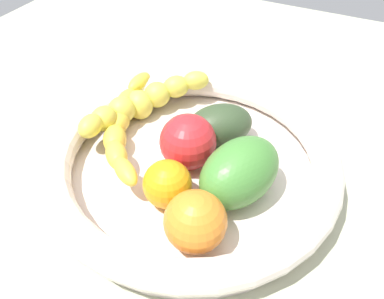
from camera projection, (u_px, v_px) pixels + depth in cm
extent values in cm
cube|color=#AAAE92|center=(192.00, 184.00, 52.16)|extent=(120.00, 120.00, 3.00)
cylinder|color=silver|center=(192.00, 171.00, 50.61)|extent=(34.07, 34.07, 1.61)
torus|color=silver|center=(192.00, 157.00, 48.87)|extent=(36.58, 36.58, 3.59)
ellipsoid|color=yellow|center=(139.00, 82.00, 58.39)|extent=(2.31, 4.94, 2.13)
ellipsoid|color=yellow|center=(127.00, 100.00, 56.23)|extent=(3.36, 5.22, 2.58)
ellipsoid|color=yellow|center=(119.00, 121.00, 53.90)|extent=(4.60, 5.63, 3.04)
ellipsoid|color=yellow|center=(115.00, 139.00, 51.02)|extent=(5.20, 5.73, 3.04)
ellipsoid|color=yellow|center=(117.00, 155.00, 47.71)|extent=(5.26, 5.27, 2.58)
ellipsoid|color=yellow|center=(125.00, 171.00, 44.59)|extent=(5.23, 4.45, 2.13)
ellipsoid|color=#DDD346|center=(196.00, 80.00, 57.92)|extent=(4.74, 4.48, 2.76)
ellipsoid|color=#DDD346|center=(176.00, 87.00, 57.80)|extent=(5.03, 5.03, 3.26)
ellipsoid|color=#DDD346|center=(157.00, 95.00, 57.31)|extent=(5.29, 5.31, 3.75)
ellipsoid|color=#DDD346|center=(139.00, 105.00, 56.49)|extent=(5.49, 5.30, 4.25)
ellipsoid|color=#DDD346|center=(122.00, 110.00, 54.56)|extent=(4.64, 4.71, 3.75)
ellipsoid|color=#DDD346|center=(105.00, 117.00, 52.37)|extent=(3.61, 4.15, 3.26)
ellipsoid|color=#DDD346|center=(91.00, 126.00, 49.98)|extent=(3.04, 4.05, 2.76)
sphere|color=orange|center=(195.00, 221.00, 39.63)|extent=(6.55, 6.55, 6.55)
sphere|color=orange|center=(167.00, 184.00, 44.09)|extent=(5.62, 5.62, 5.62)
ellipsoid|color=#448636|center=(240.00, 172.00, 44.30)|extent=(10.42, 12.71, 7.37)
sphere|color=red|center=(188.00, 142.00, 48.30)|extent=(7.06, 7.06, 7.06)
ellipsoid|color=#33462A|center=(220.00, 125.00, 52.00)|extent=(10.67, 10.58, 5.48)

